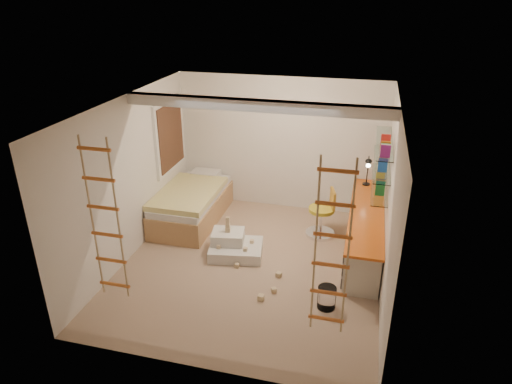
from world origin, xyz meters
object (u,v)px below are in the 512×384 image
(desk, at_px, (365,230))
(swivel_chair, at_px, (322,219))
(bed, at_px, (192,204))
(play_platform, at_px, (234,246))

(desk, bearing_deg, swivel_chair, 152.83)
(desk, distance_m, swivel_chair, 0.84)
(bed, distance_m, swivel_chair, 2.46)
(bed, bearing_deg, play_platform, -41.40)
(bed, distance_m, play_platform, 1.50)
(desk, distance_m, play_platform, 2.19)
(desk, relative_size, bed, 1.40)
(swivel_chair, bearing_deg, bed, -179.64)
(bed, xyz_separation_m, swivel_chair, (2.46, 0.02, -0.01))
(bed, xyz_separation_m, play_platform, (1.11, -0.98, -0.18))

